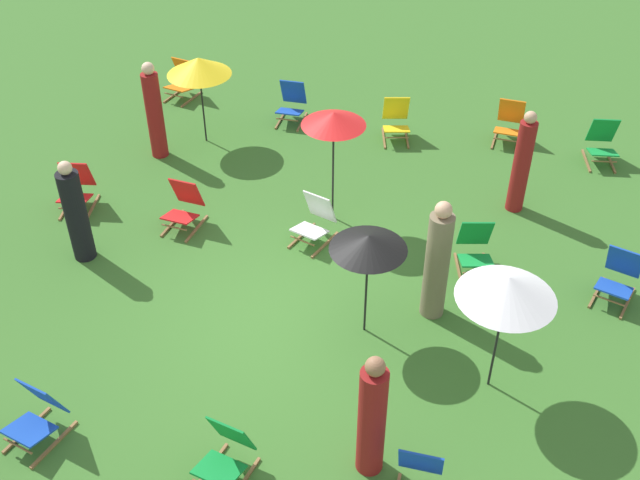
{
  "coord_description": "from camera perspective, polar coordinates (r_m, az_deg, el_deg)",
  "views": [
    {
      "loc": [
        2.62,
        -7.31,
        7.4
      ],
      "look_at": [
        0.0,
        1.2,
        0.5
      ],
      "focal_mm": 42.75,
      "sensor_mm": 36.0,
      "label": 1
    }
  ],
  "objects": [
    {
      "name": "ground_plane",
      "position": [
        10.73,
        -1.9,
        -5.87
      ],
      "size": [
        40.0,
        40.0,
        0.0
      ],
      "primitive_type": "plane",
      "color": "#386B28"
    },
    {
      "name": "deckchair_1",
      "position": [
        14.65,
        5.71,
        8.9
      ],
      "size": [
        0.68,
        0.87,
        0.83
      ],
      "rotation": [
        0.0,
        0.0,
        0.3
      ],
      "color": "olive",
      "rests_on": "ground"
    },
    {
      "name": "deckchair_2",
      "position": [
        11.87,
        -0.38,
        1.46
      ],
      "size": [
        0.66,
        0.86,
        0.83
      ],
      "rotation": [
        0.0,
        0.0,
        -0.27
      ],
      "color": "olive",
      "rests_on": "ground"
    },
    {
      "name": "deckchair_3",
      "position": [
        15.19,
        -2.14,
        10.17
      ],
      "size": [
        0.53,
        0.79,
        0.83
      ],
      "rotation": [
        0.0,
        0.0,
        0.07
      ],
      "color": "olive",
      "rests_on": "ground"
    },
    {
      "name": "deckchair_4",
      "position": [
        11.61,
        21.44,
        -2.61
      ],
      "size": [
        0.66,
        0.86,
        0.83
      ],
      "rotation": [
        0.0,
        0.0,
        -0.26
      ],
      "color": "olive",
      "rests_on": "ground"
    },
    {
      "name": "deckchair_5",
      "position": [
        11.54,
        11.54,
        -0.66
      ],
      "size": [
        0.68,
        0.87,
        0.83
      ],
      "rotation": [
        0.0,
        0.0,
        0.3
      ],
      "color": "olive",
      "rests_on": "ground"
    },
    {
      "name": "deckchair_6",
      "position": [
        16.34,
        -10.25,
        11.66
      ],
      "size": [
        0.59,
        0.83,
        0.83
      ],
      "rotation": [
        0.0,
        0.0,
        -0.16
      ],
      "color": "olive",
      "rests_on": "ground"
    },
    {
      "name": "deckchair_7",
      "position": [
        12.38,
        -10.16,
        2.48
      ],
      "size": [
        0.52,
        0.78,
        0.83
      ],
      "rotation": [
        0.0,
        0.0,
        -0.05
      ],
      "color": "olive",
      "rests_on": "ground"
    },
    {
      "name": "deckchair_8",
      "position": [
        14.76,
        20.37,
        6.81
      ],
      "size": [
        0.63,
        0.84,
        0.83
      ],
      "rotation": [
        0.0,
        0.0,
        0.21
      ],
      "color": "olive",
      "rests_on": "ground"
    },
    {
      "name": "deckchair_11",
      "position": [
        8.81,
        -7.07,
        -15.57
      ],
      "size": [
        0.6,
        0.83,
        0.83
      ],
      "rotation": [
        0.0,
        0.0,
        -0.17
      ],
      "color": "olive",
      "rests_on": "ground"
    },
    {
      "name": "deckchair_12",
      "position": [
        13.25,
        -17.76,
        3.72
      ],
      "size": [
        0.64,
        0.85,
        0.83
      ],
      "rotation": [
        0.0,
        0.0,
        0.23
      ],
      "color": "olive",
      "rests_on": "ground"
    },
    {
      "name": "deckchair_13",
      "position": [
        14.92,
        13.97,
        8.49
      ],
      "size": [
        0.5,
        0.77,
        0.83
      ],
      "rotation": [
        0.0,
        0.0,
        -0.02
      ],
      "color": "olive",
      "rests_on": "ground"
    },
    {
      "name": "deckchair_14",
      "position": [
        9.66,
        -20.41,
        -12.16
      ],
      "size": [
        0.62,
        0.84,
        0.83
      ],
      "rotation": [
        0.0,
        0.0,
        -0.2
      ],
      "color": "olive",
      "rests_on": "ground"
    },
    {
      "name": "umbrella_0",
      "position": [
        14.13,
        -9.07,
        12.73
      ],
      "size": [
        1.17,
        1.17,
        1.69
      ],
      "color": "black",
      "rests_on": "ground"
    },
    {
      "name": "umbrella_1",
      "position": [
        11.59,
        1.03,
        9.03
      ],
      "size": [
        0.99,
        0.99,
        1.94
      ],
      "color": "black",
      "rests_on": "ground"
    },
    {
      "name": "umbrella_2",
      "position": [
        9.58,
        3.65,
        -0.2
      ],
      "size": [
        1.01,
        1.01,
        1.63
      ],
      "color": "black",
      "rests_on": "ground"
    },
    {
      "name": "umbrella_3",
      "position": [
        8.99,
        13.85,
        -3.48
      ],
      "size": [
        1.18,
        1.18,
        1.79
      ],
      "color": "black",
      "rests_on": "ground"
    },
    {
      "name": "person_0",
      "position": [
        12.73,
        14.86,
        5.51
      ],
      "size": [
        0.39,
        0.39,
        1.81
      ],
      "rotation": [
        0.0,
        0.0,
        0.55
      ],
      "color": "maroon",
      "rests_on": "ground"
    },
    {
      "name": "person_1",
      "position": [
        8.47,
        3.91,
        -13.19
      ],
      "size": [
        0.34,
        0.34,
        1.75
      ],
      "rotation": [
        0.0,
        0.0,
        1.66
      ],
      "color": "maroon",
      "rests_on": "ground"
    },
    {
      "name": "person_2",
      "position": [
        11.85,
        -17.8,
        1.86
      ],
      "size": [
        0.47,
        0.47,
        1.7
      ],
      "rotation": [
        0.0,
        0.0,
        0.9
      ],
      "color": "black",
      "rests_on": "ground"
    },
    {
      "name": "person_3",
      "position": [
        10.36,
        8.76,
        -1.71
      ],
      "size": [
        0.38,
        0.38,
        1.88
      ],
      "rotation": [
        0.0,
        0.0,
        4.84
      ],
      "color": "#72664C",
      "rests_on": "ground"
    },
    {
      "name": "person_4",
      "position": [
        14.11,
        -12.29,
        9.31
      ],
      "size": [
        0.43,
        0.43,
        1.83
      ],
      "rotation": [
        0.0,
        0.0,
        5.46
      ],
      "color": "maroon",
      "rests_on": "ground"
    }
  ]
}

